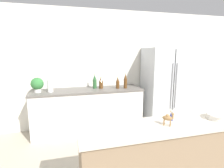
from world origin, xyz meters
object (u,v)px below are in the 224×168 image
(back_bottle_0, at_px, (125,81))
(back_bottle_2, at_px, (95,82))
(wise_man_figurine_blue, at_px, (171,116))
(fruit_bowl, at_px, (218,116))
(back_bottle_3, at_px, (118,83))
(camel_figurine, at_px, (168,118))
(paper_towel_roll, at_px, (50,86))
(potted_plant, at_px, (37,84))
(back_bottle_1, at_px, (101,83))
(refrigerator, at_px, (165,87))

(back_bottle_0, relative_size, back_bottle_2, 1.06)
(wise_man_figurine_blue, bearing_deg, back_bottle_2, 102.34)
(fruit_bowl, bearing_deg, back_bottle_2, 113.64)
(fruit_bowl, distance_m, wise_man_figurine_blue, 0.51)
(fruit_bowl, xyz_separation_m, wise_man_figurine_blue, (-0.50, 0.10, 0.02))
(back_bottle_3, bearing_deg, camel_figurine, -93.17)
(camel_figurine, bearing_deg, back_bottle_3, 86.83)
(fruit_bowl, bearing_deg, paper_towel_roll, 131.76)
(potted_plant, height_order, back_bottle_3, potted_plant)
(paper_towel_roll, distance_m, back_bottle_1, 1.01)
(paper_towel_roll, xyz_separation_m, back_bottle_1, (1.00, 0.07, -0.01))
(back_bottle_1, bearing_deg, paper_towel_roll, -175.81)
(back_bottle_2, distance_m, fruit_bowl, 2.38)
(back_bottle_2, bearing_deg, camel_figurine, -80.96)
(back_bottle_0, bearing_deg, back_bottle_3, 171.81)
(potted_plant, xyz_separation_m, wise_man_figurine_blue, (1.56, -1.98, -0.05))
(back_bottle_0, bearing_deg, refrigerator, 1.95)
(paper_towel_roll, relative_size, fruit_bowl, 1.05)
(refrigerator, xyz_separation_m, camel_figurine, (-1.23, -2.05, 0.16))
(refrigerator, height_order, paper_towel_roll, refrigerator)
(paper_towel_roll, bearing_deg, back_bottle_3, -0.64)
(back_bottle_1, xyz_separation_m, fruit_bowl, (0.83, -2.12, -0.02))
(potted_plant, height_order, back_bottle_2, back_bottle_2)
(back_bottle_0, distance_m, wise_man_figurine_blue, 1.92)
(back_bottle_1, relative_size, wise_man_figurine_blue, 2.05)
(paper_towel_roll, distance_m, wise_man_figurine_blue, 2.36)
(refrigerator, height_order, fruit_bowl, refrigerator)
(paper_towel_roll, relative_size, back_bottle_3, 0.99)
(refrigerator, distance_m, potted_plant, 2.69)
(back_bottle_0, height_order, back_bottle_3, back_bottle_0)
(potted_plant, distance_m, back_bottle_0, 1.73)
(refrigerator, bearing_deg, potted_plant, 179.23)
(back_bottle_3, bearing_deg, back_bottle_1, 165.30)
(refrigerator, relative_size, back_bottle_3, 7.24)
(refrigerator, height_order, wise_man_figurine_blue, refrigerator)
(fruit_bowl, relative_size, camel_figurine, 1.68)
(back_bottle_0, bearing_deg, fruit_bowl, -80.73)
(refrigerator, bearing_deg, wise_man_figurine_blue, -120.06)
(paper_towel_roll, distance_m, fruit_bowl, 2.75)
(back_bottle_2, height_order, camel_figurine, back_bottle_2)
(back_bottle_0, xyz_separation_m, back_bottle_2, (-0.62, 0.16, -0.01))
(paper_towel_roll, bearing_deg, back_bottle_2, 8.16)
(paper_towel_roll, distance_m, back_bottle_3, 1.34)
(refrigerator, bearing_deg, paper_towel_roll, 179.86)
(fruit_bowl, bearing_deg, wise_man_figurine_blue, 168.35)
(back_bottle_3, bearing_deg, fruit_bowl, -76.42)
(refrigerator, xyz_separation_m, back_bottle_3, (-1.12, -0.01, 0.14))
(potted_plant, height_order, back_bottle_1, potted_plant)
(paper_towel_roll, relative_size, back_bottle_2, 0.81)
(paper_towel_roll, height_order, wise_man_figurine_blue, paper_towel_roll)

